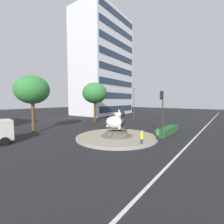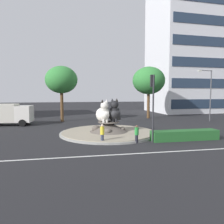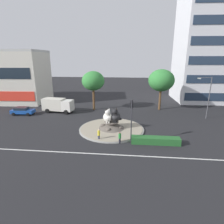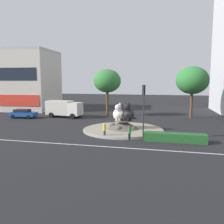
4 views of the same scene
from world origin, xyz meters
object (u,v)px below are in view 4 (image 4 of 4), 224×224
Objects in this scene: shophouse_block at (9,80)px; delivery_box_truck at (64,108)px; cat_statue_black at (128,113)px; broadleaf_tree_behind_island at (192,80)px; traffic_light_mast at (144,102)px; sedan_on_far_lane at (23,113)px; pedestrian_yellow_shirt at (104,130)px; pedestrian_green_shirt at (129,132)px; cat_statue_white at (118,114)px; second_tree_near_tower at (107,81)px.

shophouse_block is 19.49m from delivery_box_truck.
broadleaf_tree_behind_island is at bearing 156.41° from cat_statue_black.
traffic_light_mast is 38.72m from shophouse_block.
delivery_box_truck is at bearing 18.13° from sedan_on_far_lane.
cat_statue_black is at bearing 21.73° from traffic_light_mast.
delivery_box_truck is (-21.26, -4.14, -4.75)m from broadleaf_tree_behind_island.
shophouse_block is 35.30m from pedestrian_yellow_shirt.
sedan_on_far_lane is at bearing -97.43° from cat_statue_black.
pedestrian_green_shirt is 0.94× the size of pedestrian_yellow_shirt.
cat_statue_white is at bearing -34.96° from shophouse_block.
traffic_light_mast is at bearing -109.52° from broadleaf_tree_behind_island.
traffic_light_mast is 1.32× the size of sedan_on_far_lane.
second_tree_near_tower reaches higher than cat_statue_black.
delivery_box_truck reaches higher than sedan_on_far_lane.
shophouse_block reaches higher than pedestrian_green_shirt.
sedan_on_far_lane is (-19.09, 6.12, -1.41)m from cat_statue_black.
cat_statue_white is 0.30× the size of broadleaf_tree_behind_island.
sedan_on_far_lane is (10.56, -10.83, -5.55)m from shophouse_block.
cat_statue_black is 1.48× the size of pedestrian_yellow_shirt.
sedan_on_far_lane is (-17.83, 6.36, -1.38)m from cat_statue_white.
cat_statue_black is at bearing 88.63° from cat_statue_white.
broadleaf_tree_behind_island is 5.24× the size of pedestrian_yellow_shirt.
cat_statue_white is 6.04m from traffic_light_mast.
shophouse_block reaches higher than delivery_box_truck.
traffic_light_mast is 5.40m from pedestrian_yellow_shirt.
cat_statue_white is 16.73m from broadleaf_tree_behind_island.
delivery_box_truck is at bearing -168.98° from broadleaf_tree_behind_island.
cat_statue_black is 0.29× the size of second_tree_near_tower.
broadleaf_tree_behind_island reaches higher than cat_statue_black.
broadleaf_tree_behind_island is 28.93m from sedan_on_far_lane.
broadleaf_tree_behind_island is at bearing 130.91° from cat_statue_white.
shophouse_block is at bearing -133.10° from cat_statue_white.
pedestrian_yellow_shirt is at bearing -41.19° from shophouse_block.
second_tree_near_tower is at bearing -142.76° from cat_statue_black.
delivery_box_truck is (-10.77, 12.78, 0.71)m from pedestrian_yellow_shirt.
cat_statue_black reaches higher than pedestrian_yellow_shirt.
pedestrian_yellow_shirt is (-1.96, -4.24, -1.34)m from cat_statue_black.
broadleaf_tree_behind_island is 1.33× the size of delivery_box_truck.
shophouse_block is 16.11m from sedan_on_far_lane.
cat_statue_white is at bearing -68.85° from second_tree_near_tower.
pedestrian_green_shirt is (-7.60, -17.46, -5.51)m from broadleaf_tree_behind_island.
second_tree_near_tower reaches higher than pedestrian_yellow_shirt.
traffic_light_mast is 3.54m from pedestrian_green_shirt.
cat_statue_white reaches higher than sedan_on_far_lane.
second_tree_near_tower is at bearing -148.18° from pedestrian_yellow_shirt.
pedestrian_yellow_shirt is (-4.35, 0.44, -3.17)m from traffic_light_mast.
shophouse_block is 2.44× the size of broadleaf_tree_behind_island.
cat_statue_black is 1.56× the size of pedestrian_green_shirt.
cat_statue_black is at bearing -26.70° from delivery_box_truck.
pedestrian_yellow_shirt is (-2.89, 0.54, 0.05)m from pedestrian_green_shirt.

